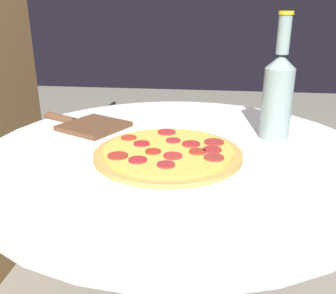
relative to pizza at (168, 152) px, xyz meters
The scene contains 5 objects.
table 0.20m from the pizza, 16.49° to the right, with size 0.86×0.86×0.73m.
pizza is the anchor object (origin of this frame).
beer_bottle 0.30m from the pizza, 57.93° to the right, with size 0.07×0.07×0.29m.
pizza_paddle 0.29m from the pizza, 53.33° to the left, with size 0.19×0.26×0.02m.
napkin 0.32m from the pizza, 10.35° to the right, with size 0.17×0.15×0.01m.
Camera 1 is at (-0.78, -0.07, 1.02)m, focal length 40.00 mm.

